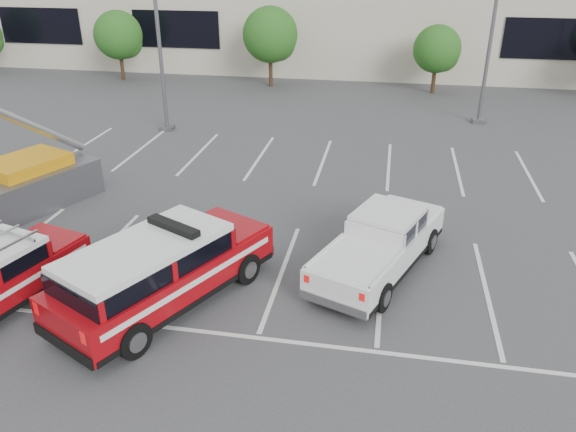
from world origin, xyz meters
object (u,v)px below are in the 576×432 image
fire_chief_suv (163,275)px  white_pickup (380,249)px  tree_left (120,37)px  light_pole_mid (494,14)px  light_pole_left (157,17)px  tree_mid_right (438,51)px  tree_mid_left (272,37)px  utility_rig (26,183)px

fire_chief_suv → white_pickup: size_ratio=1.10×
tree_left → light_pole_mid: size_ratio=0.43×
tree_left → light_pole_mid: bearing=-15.4°
tree_left → light_pole_left: size_ratio=0.43×
tree_mid_right → light_pole_left: bearing=-142.5°
tree_left → light_pole_mid: 22.86m
tree_mid_left → tree_mid_right: tree_mid_left is taller
tree_mid_left → utility_rig: tree_mid_left is taller
fire_chief_suv → light_pole_mid: bearing=88.3°
tree_left → tree_mid_right: (20.00, -0.00, -0.27)m
tree_mid_right → white_pickup: tree_mid_right is taller
white_pickup → fire_chief_suv: bearing=-131.5°
light_pole_left → fire_chief_suv: (5.42, -13.92, -4.35)m
tree_left → light_pole_mid: light_pole_mid is taller
white_pickup → utility_rig: utility_rig is taller
tree_mid_right → white_pickup: bearing=-96.7°
tree_mid_left → fire_chief_suv: bearing=-84.5°
light_pole_mid → fire_chief_suv: 20.78m
light_pole_left → utility_rig: 10.16m
tree_mid_right → light_pole_left: size_ratio=0.39×
tree_mid_right → white_pickup: (-2.49, -21.34, -1.86)m
tree_mid_right → fire_chief_suv: tree_mid_right is taller
light_pole_mid → fire_chief_suv: (-9.58, -17.92, -4.35)m
tree_left → utility_rig: size_ratio=0.90×
tree_mid_left → light_pole_mid: (11.91, -6.05, 2.14)m
tree_left → light_pole_left: (6.91, -10.05, 2.41)m
white_pickup → light_pole_left: bearing=154.8°
tree_left → light_pole_left: bearing=-55.5°
fire_chief_suv → utility_rig: 8.51m
light_pole_mid → utility_rig: size_ratio=2.08×
light_pole_mid → tree_mid_right: bearing=107.5°
tree_left → fire_chief_suv: size_ratio=0.72×
light_pole_left → tree_left: bearing=124.5°
light_pole_mid → white_pickup: (-4.40, -15.29, -4.54)m
light_pole_mid → utility_rig: light_pole_mid is taller
light_pole_mid → white_pickup: bearing=-106.1°
tree_left → utility_rig: (5.38, -19.05, -2.03)m
light_pole_left → white_pickup: size_ratio=1.83×
light_pole_left → white_pickup: (10.60, -11.29, -4.54)m
utility_rig → light_pole_mid: bearing=61.0°
tree_left → tree_mid_left: size_ratio=0.91×
tree_mid_right → utility_rig: bearing=-127.5°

